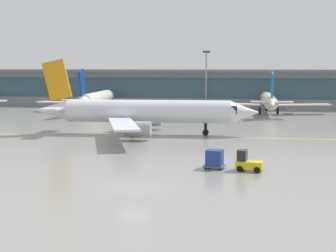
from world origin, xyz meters
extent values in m
plane|color=gray|center=(0.00, 0.00, 0.00)|extent=(400.00, 400.00, 0.00)
cube|color=yellow|center=(-5.82, 30.76, 0.00)|extent=(109.84, 6.72, 0.01)
cube|color=#8C939E|center=(0.00, 87.27, 4.50)|extent=(194.63, 8.00, 9.00)
cube|color=#385666|center=(0.00, 83.19, 4.95)|extent=(186.84, 0.16, 5.04)
cube|color=slate|center=(0.00, 85.77, 9.30)|extent=(202.41, 11.00, 0.60)
cylinder|color=silver|center=(-25.19, 67.69, 3.09)|extent=(4.36, 21.74, 3.00)
cone|color=silver|center=(-25.98, 80.26, 3.09)|extent=(3.07, 3.77, 2.85)
cube|color=black|center=(-25.83, 77.87, 3.46)|extent=(2.51, 2.84, 1.05)
cone|color=silver|center=(-24.35, 54.52, 3.09)|extent=(2.85, 4.95, 2.55)
cube|color=silver|center=(-32.73, 65.45, 2.26)|extent=(12.67, 5.41, 0.25)
cylinder|color=#999EA3|center=(-30.35, 66.92, 1.43)|extent=(2.05, 3.29, 1.85)
cube|color=silver|center=(-17.42, 66.42, 2.26)|extent=(12.58, 6.81, 0.25)
cylinder|color=#999EA3|center=(-19.96, 67.58, 1.43)|extent=(2.05, 3.29, 1.85)
cube|color=navy|center=(-24.41, 55.48, 7.15)|extent=(0.57, 4.06, 5.65)
cube|color=silver|center=(-26.64, 55.69, 3.54)|extent=(4.54, 2.39, 0.21)
cube|color=silver|center=(-22.23, 55.97, 3.54)|extent=(4.54, 2.39, 0.21)
cylinder|color=black|center=(-25.66, 75.24, 0.79)|extent=(0.39, 0.39, 1.59)
cylinder|color=black|center=(-25.66, 75.24, 0.40)|extent=(0.53, 0.82, 0.79)
cylinder|color=black|center=(-27.10, 65.80, 0.79)|extent=(0.39, 0.39, 1.59)
cylinder|color=black|center=(-27.10, 65.80, 0.40)|extent=(0.53, 0.82, 0.79)
cylinder|color=black|center=(-23.05, 66.06, 0.79)|extent=(0.39, 0.39, 1.59)
cylinder|color=black|center=(-23.05, 66.06, 0.40)|extent=(0.53, 0.82, 0.79)
cylinder|color=silver|center=(13.37, 70.83, 2.94)|extent=(3.35, 20.62, 2.86)
cone|color=silver|center=(13.09, 82.82, 2.94)|extent=(2.79, 3.49, 2.71)
cube|color=black|center=(13.14, 80.54, 3.30)|extent=(2.29, 2.62, 1.00)
cone|color=silver|center=(13.67, 58.27, 2.94)|extent=(2.54, 4.63, 2.43)
cube|color=silver|center=(6.11, 68.98, 2.15)|extent=(12.05, 5.58, 0.24)
cylinder|color=#999EA3|center=(8.43, 70.29, 1.36)|extent=(1.84, 3.06, 1.76)
cube|color=silver|center=(20.72, 69.33, 2.15)|extent=(12.02, 6.08, 0.24)
cylinder|color=#999EA3|center=(18.34, 70.53, 1.36)|extent=(1.84, 3.06, 1.76)
cube|color=#1472B2|center=(13.65, 59.19, 6.80)|extent=(0.39, 3.86, 5.38)
cube|color=silver|center=(11.54, 59.47, 3.37)|extent=(4.25, 2.12, 0.20)
cube|color=silver|center=(15.74, 59.57, 3.37)|extent=(4.25, 2.12, 0.20)
cylinder|color=black|center=(13.20, 78.03, 0.76)|extent=(0.37, 0.37, 1.51)
cylinder|color=black|center=(13.20, 78.03, 0.38)|extent=(0.48, 0.77, 0.76)
cylinder|color=black|center=(11.48, 69.11, 0.76)|extent=(0.37, 0.37, 1.51)
cylinder|color=black|center=(11.48, 69.11, 0.38)|extent=(0.48, 0.77, 0.76)
cylinder|color=black|center=(15.34, 69.20, 0.76)|extent=(0.37, 0.37, 1.51)
cylinder|color=black|center=(15.34, 69.20, 0.38)|extent=(0.48, 0.77, 0.76)
cylinder|color=silver|center=(-5.82, 32.76, 3.59)|extent=(25.28, 4.94, 3.49)
cone|color=silver|center=(8.81, 33.61, 3.59)|extent=(4.37, 3.55, 3.31)
cube|color=black|center=(6.03, 33.45, 4.03)|extent=(3.29, 2.90, 1.22)
cone|color=silver|center=(-21.14, 31.88, 3.59)|extent=(5.74, 3.28, 2.97)
cube|color=silver|center=(-8.38, 41.56, 2.63)|extent=(6.37, 14.74, 0.29)
cylinder|color=#999EA3|center=(-6.68, 38.78, 1.66)|extent=(3.81, 2.37, 2.16)
cube|color=silver|center=(-7.35, 23.73, 2.63)|extent=(7.86, 14.64, 0.29)
cylinder|color=#999EA3|center=(-5.98, 26.69, 1.66)|extent=(3.81, 2.37, 2.16)
cube|color=orange|center=(-20.03, 31.94, 8.31)|extent=(4.72, 0.64, 6.57)
cube|color=silver|center=(-19.77, 34.53, 4.12)|extent=(2.76, 5.26, 0.25)
cube|color=silver|center=(-19.47, 29.40, 4.12)|extent=(2.76, 5.26, 0.25)
cylinder|color=black|center=(2.96, 33.27, 0.92)|extent=(0.45, 0.45, 1.85)
cylinder|color=black|center=(2.96, 33.27, 0.46)|extent=(0.95, 0.62, 0.92)
cylinder|color=black|center=(-8.00, 35.00, 0.92)|extent=(0.45, 0.45, 1.85)
cylinder|color=black|center=(-8.00, 35.00, 0.46)|extent=(0.95, 0.62, 0.92)
cylinder|color=black|center=(-7.73, 30.29, 0.92)|extent=(0.45, 0.45, 1.85)
cylinder|color=black|center=(-7.73, 30.29, 0.46)|extent=(0.95, 0.62, 0.92)
cube|color=yellow|center=(9.71, 8.71, 0.65)|extent=(2.79, 1.80, 0.70)
cube|color=#1E2328|center=(8.96, 8.83, 1.55)|extent=(1.09, 1.37, 1.10)
cylinder|color=black|center=(10.66, 9.27, 0.30)|extent=(0.63, 0.31, 0.60)
cylinder|color=black|center=(10.43, 7.89, 0.30)|extent=(0.63, 0.31, 0.60)
cylinder|color=black|center=(8.98, 9.54, 0.30)|extent=(0.63, 0.31, 0.60)
cylinder|color=black|center=(8.75, 8.16, 0.30)|extent=(0.63, 0.31, 0.60)
cube|color=#595B60|center=(6.15, 9.29, 0.28)|extent=(2.33, 1.92, 0.12)
cube|color=navy|center=(6.15, 9.29, 1.14)|extent=(1.82, 1.74, 1.60)
cylinder|color=black|center=(7.01, 9.86, 0.11)|extent=(0.23, 0.13, 0.22)
cylinder|color=black|center=(6.78, 8.48, 0.11)|extent=(0.23, 0.13, 0.22)
cylinder|color=black|center=(5.53, 10.10, 0.11)|extent=(0.23, 0.13, 0.22)
cylinder|color=black|center=(5.30, 8.72, 0.11)|extent=(0.23, 0.13, 0.22)
cylinder|color=gray|center=(-1.38, 79.62, 6.82)|extent=(0.36, 0.36, 13.64)
cube|color=#3F3F42|center=(-1.38, 79.62, 13.89)|extent=(1.80, 0.30, 0.50)
camera|label=1|loc=(9.86, -40.25, 10.42)|focal=52.57mm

